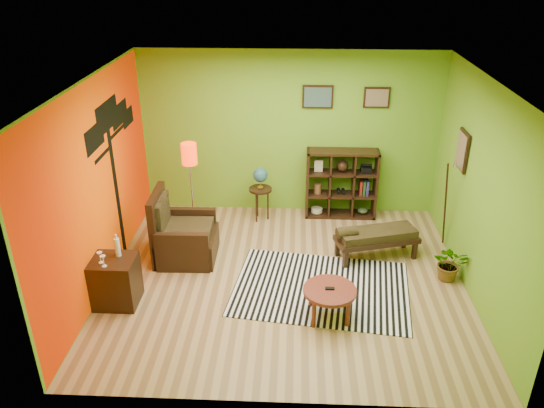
{
  "coord_description": "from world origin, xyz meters",
  "views": [
    {
      "loc": [
        0.1,
        -6.27,
        4.27
      ],
      "look_at": [
        -0.2,
        0.28,
        1.05
      ],
      "focal_mm": 35.0,
      "sensor_mm": 36.0,
      "label": 1
    }
  ],
  "objects_px": {
    "bench": "(375,236)",
    "potted_plant": "(450,267)",
    "cube_shelf": "(342,184)",
    "floor_lamp": "(190,163)",
    "coffee_table": "(330,293)",
    "armchair": "(182,238)",
    "side_cabinet": "(116,281)",
    "globe_table": "(260,181)"
  },
  "relations": [
    {
      "from": "coffee_table",
      "to": "armchair",
      "type": "height_order",
      "value": "armchair"
    },
    {
      "from": "side_cabinet",
      "to": "floor_lamp",
      "type": "xyz_separation_m",
      "value": [
        0.71,
        1.74,
        0.98
      ]
    },
    {
      "from": "armchair",
      "to": "side_cabinet",
      "type": "xyz_separation_m",
      "value": [
        -0.63,
        -1.17,
        0.01
      ]
    },
    {
      "from": "coffee_table",
      "to": "floor_lamp",
      "type": "relative_size",
      "value": 0.41
    },
    {
      "from": "potted_plant",
      "to": "cube_shelf",
      "type": "bearing_deg",
      "value": 125.93
    },
    {
      "from": "globe_table",
      "to": "cube_shelf",
      "type": "height_order",
      "value": "cube_shelf"
    },
    {
      "from": "potted_plant",
      "to": "floor_lamp",
      "type": "bearing_deg",
      "value": 165.36
    },
    {
      "from": "floor_lamp",
      "to": "potted_plant",
      "type": "xyz_separation_m",
      "value": [
        3.79,
        -0.99,
        -1.1
      ]
    },
    {
      "from": "armchair",
      "to": "cube_shelf",
      "type": "relative_size",
      "value": 0.89
    },
    {
      "from": "floor_lamp",
      "to": "cube_shelf",
      "type": "distance_m",
      "value": 2.67
    },
    {
      "from": "side_cabinet",
      "to": "coffee_table",
      "type": "bearing_deg",
      "value": -3.39
    },
    {
      "from": "cube_shelf",
      "to": "potted_plant",
      "type": "distance_m",
      "value": 2.4
    },
    {
      "from": "armchair",
      "to": "potted_plant",
      "type": "bearing_deg",
      "value": -6.19
    },
    {
      "from": "side_cabinet",
      "to": "globe_table",
      "type": "height_order",
      "value": "side_cabinet"
    },
    {
      "from": "side_cabinet",
      "to": "globe_table",
      "type": "distance_m",
      "value": 3.02
    },
    {
      "from": "globe_table",
      "to": "bench",
      "type": "bearing_deg",
      "value": -33.21
    },
    {
      "from": "armchair",
      "to": "side_cabinet",
      "type": "relative_size",
      "value": 1.1
    },
    {
      "from": "coffee_table",
      "to": "armchair",
      "type": "bearing_deg",
      "value": 148.07
    },
    {
      "from": "bench",
      "to": "cube_shelf",
      "type": "bearing_deg",
      "value": 106.15
    },
    {
      "from": "cube_shelf",
      "to": "side_cabinet",
      "type": "bearing_deg",
      "value": -139.5
    },
    {
      "from": "coffee_table",
      "to": "cube_shelf",
      "type": "height_order",
      "value": "cube_shelf"
    },
    {
      "from": "side_cabinet",
      "to": "potted_plant",
      "type": "xyz_separation_m",
      "value": [
        4.5,
        0.75,
        -0.13
      ]
    },
    {
      "from": "coffee_table",
      "to": "globe_table",
      "type": "bearing_deg",
      "value": 111.66
    },
    {
      "from": "bench",
      "to": "potted_plant",
      "type": "relative_size",
      "value": 2.5
    },
    {
      "from": "cube_shelf",
      "to": "potted_plant",
      "type": "height_order",
      "value": "cube_shelf"
    },
    {
      "from": "armchair",
      "to": "floor_lamp",
      "type": "relative_size",
      "value": 0.66
    },
    {
      "from": "bench",
      "to": "side_cabinet",
      "type": "bearing_deg",
      "value": -159.94
    },
    {
      "from": "coffee_table",
      "to": "bench",
      "type": "distance_m",
      "value": 1.63
    },
    {
      "from": "floor_lamp",
      "to": "coffee_table",
      "type": "bearing_deg",
      "value": -42.77
    },
    {
      "from": "floor_lamp",
      "to": "potted_plant",
      "type": "distance_m",
      "value": 4.07
    },
    {
      "from": "globe_table",
      "to": "cube_shelf",
      "type": "distance_m",
      "value": 1.41
    },
    {
      "from": "globe_table",
      "to": "potted_plant",
      "type": "xyz_separation_m",
      "value": [
        2.77,
        -1.7,
        -0.51
      ]
    },
    {
      "from": "armchair",
      "to": "floor_lamp",
      "type": "bearing_deg",
      "value": 81.96
    },
    {
      "from": "side_cabinet",
      "to": "cube_shelf",
      "type": "relative_size",
      "value": 0.81
    },
    {
      "from": "side_cabinet",
      "to": "cube_shelf",
      "type": "height_order",
      "value": "cube_shelf"
    },
    {
      "from": "cube_shelf",
      "to": "potted_plant",
      "type": "relative_size",
      "value": 2.29
    },
    {
      "from": "bench",
      "to": "potted_plant",
      "type": "bearing_deg",
      "value": -28.49
    },
    {
      "from": "armchair",
      "to": "cube_shelf",
      "type": "distance_m",
      "value": 2.91
    },
    {
      "from": "side_cabinet",
      "to": "bench",
      "type": "height_order",
      "value": "side_cabinet"
    },
    {
      "from": "armchair",
      "to": "cube_shelf",
      "type": "bearing_deg",
      "value": 31.06
    },
    {
      "from": "bench",
      "to": "potted_plant",
      "type": "height_order",
      "value": "bench"
    },
    {
      "from": "coffee_table",
      "to": "armchair",
      "type": "distance_m",
      "value": 2.51
    }
  ]
}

